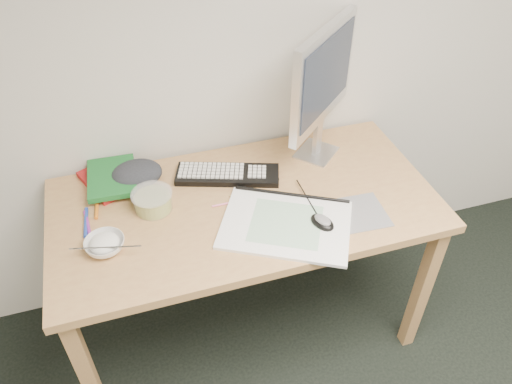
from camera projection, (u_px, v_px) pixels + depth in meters
desk at (245, 218)px, 1.88m from camera, size 1.40×0.70×0.75m
mousepad at (357, 213)px, 1.77m from camera, size 0.21×0.19×0.00m
sketchpad at (286, 225)px, 1.72m from camera, size 0.53×0.48×0.01m
keyboard at (228, 175)px, 1.92m from camera, size 0.41×0.25×0.02m
monitor at (323, 80)px, 1.83m from camera, size 0.36×0.33×0.54m
mouse at (323, 220)px, 1.71m from camera, size 0.09×0.11×0.03m
rice_bowl at (105, 245)px, 1.63m from camera, size 0.13×0.13×0.04m
chopsticks at (105, 248)px, 1.59m from camera, size 0.21×0.07×0.02m
fruit_tub at (153, 201)px, 1.77m from camera, size 0.18×0.18×0.07m
book_red at (110, 180)px, 1.90m from camera, size 0.24×0.27×0.02m
book_green at (112, 178)px, 1.87m from camera, size 0.19×0.25×0.02m
cloth_lump at (137, 174)px, 1.89m from camera, size 0.17×0.15×0.07m
pencil_pink at (237, 201)px, 1.82m from camera, size 0.19×0.01×0.01m
pencil_tan at (254, 197)px, 1.83m from camera, size 0.17×0.08×0.01m
pencil_black at (259, 184)px, 1.89m from camera, size 0.16×0.01×0.01m
marker_blue at (86, 222)px, 1.73m from camera, size 0.02×0.15×0.01m
marker_orange at (97, 206)px, 1.80m from camera, size 0.03×0.14×0.01m
marker_purple at (88, 225)px, 1.72m from camera, size 0.02×0.14×0.01m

